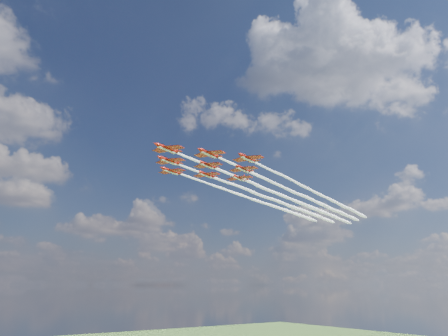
{
  "coord_description": "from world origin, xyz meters",
  "views": [
    {
      "loc": [
        -78.17,
        -114.2,
        42.58
      ],
      "look_at": [
        5.83,
        4.01,
        81.64
      ],
      "focal_mm": 35.0,
      "sensor_mm": 36.0,
      "label": 1
    }
  ],
  "objects": [
    {
      "name": "jet_row3_starb",
      "position": [
        55.32,
        44.07,
        81.45
      ],
      "size": [
        132.96,
        59.27,
        2.81
      ],
      "rotation": [
        0.0,
        0.0,
        0.4
      ],
      "color": "#AD1509"
    },
    {
      "name": "jet_row3_port",
      "position": [
        67.27,
        15.8,
        81.45
      ],
      "size": [
        132.96,
        59.27,
        2.81
      ],
      "rotation": [
        0.0,
        0.0,
        0.4
      ],
      "color": "#AD1509"
    },
    {
      "name": "jet_lead",
      "position": [
        41.72,
        21.66,
        81.45
      ],
      "size": [
        132.96,
        59.27,
        2.81
      ],
      "rotation": [
        0.0,
        0.0,
        0.4
      ],
      "color": "#AD1509"
    },
    {
      "name": "jet_row4_port",
      "position": [
        74.07,
        27.01,
        81.45
      ],
      "size": [
        132.96,
        59.27,
        2.81
      ],
      "rotation": [
        0.0,
        0.0,
        0.4
      ],
      "color": "#AD1509"
    },
    {
      "name": "jet_row3_centre",
      "position": [
        61.3,
        29.93,
        81.45
      ],
      "size": [
        132.96,
        59.27,
        2.81
      ],
      "rotation": [
        0.0,
        0.0,
        0.4
      ],
      "color": "#AD1509"
    },
    {
      "name": "jet_row2_starb",
      "position": [
        48.52,
        32.86,
        81.45
      ],
      "size": [
        132.96,
        59.27,
        2.81
      ],
      "rotation": [
        0.0,
        0.0,
        0.4
      ],
      "color": "#AD1509"
    },
    {
      "name": "jet_row4_starb",
      "position": [
        68.1,
        41.14,
        81.45
      ],
      "size": [
        132.96,
        59.27,
        2.81
      ],
      "rotation": [
        0.0,
        0.0,
        0.4
      ],
      "color": "#AD1509"
    },
    {
      "name": "jet_tail",
      "position": [
        80.87,
        38.21,
        81.45
      ],
      "size": [
        132.96,
        59.27,
        2.81
      ],
      "rotation": [
        0.0,
        0.0,
        0.4
      ],
      "color": "#AD1509"
    },
    {
      "name": "jet_row2_port",
      "position": [
        54.5,
        18.73,
        81.45
      ],
      "size": [
        132.96,
        59.27,
        2.81
      ],
      "rotation": [
        0.0,
        0.0,
        0.4
      ],
      "color": "#AD1509"
    }
  ]
}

